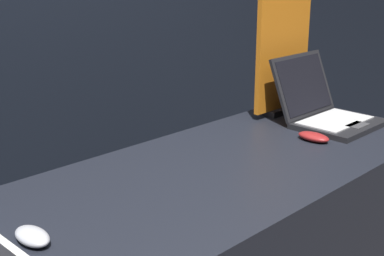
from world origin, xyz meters
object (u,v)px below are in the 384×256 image
(mouse_front, at_px, (32,236))
(promo_stand_back, at_px, (283,57))
(laptop_back, at_px, (325,108))
(mouse_back, at_px, (314,137))

(mouse_front, height_order, promo_stand_back, promo_stand_back)
(mouse_front, height_order, laptop_back, laptop_back)
(mouse_back, bearing_deg, promo_stand_back, 54.39)
(mouse_front, relative_size, mouse_back, 0.93)
(mouse_front, relative_size, promo_stand_back, 0.23)
(mouse_front, xyz_separation_m, laptop_back, (1.25, 0.03, 0.04))
(mouse_front, relative_size, laptop_back, 0.32)
(mouse_front, xyz_separation_m, promo_stand_back, (1.25, 0.24, 0.21))
(laptop_back, distance_m, promo_stand_back, 0.27)
(mouse_front, distance_m, promo_stand_back, 1.29)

